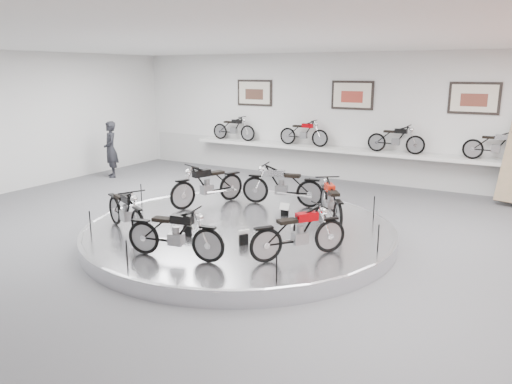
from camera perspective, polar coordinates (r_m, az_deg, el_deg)
The scene contains 21 objects.
floor at distance 10.26m, azimuth -2.79°, elevation -5.86°, with size 16.00×16.00×0.00m, color #4F4F51.
ceiling at distance 9.69m, azimuth -3.07°, elevation 17.04°, with size 16.00×16.00×0.00m, color white.
wall_back at distance 16.07m, azimuth 10.88°, elevation 8.32°, with size 16.00×16.00×0.00m, color silver.
dado_band at distance 16.25m, azimuth 10.62°, elevation 3.22°, with size 15.68×0.04×1.10m, color #BCBCBA.
display_platform at distance 10.45m, azimuth -1.90°, elevation -4.61°, with size 6.40×6.40×0.30m, color silver.
platform_rim at distance 10.42m, azimuth -1.91°, elevation -3.99°, with size 6.40×6.40×0.10m, color #B2B2BA.
shelf at distance 15.91m, azimuth 10.36°, elevation 4.66°, with size 11.00×0.55×0.10m, color silver.
poster_left at distance 17.45m, azimuth -0.17°, elevation 11.27°, with size 1.35×0.06×0.88m, color beige.
poster_center at distance 15.99m, azimuth 10.94°, elevation 10.81°, with size 1.35×0.06×0.88m, color beige.
poster_right at distance 15.20m, azimuth 23.67°, elevation 9.79°, with size 1.35×0.06×0.88m, color beige.
shelf_bike_a at distance 17.70m, azimuth -2.57°, elevation 7.11°, with size 1.22×0.42×0.73m, color black, non-canonical shape.
shelf_bike_b at distance 16.41m, azimuth 5.46°, elevation 6.56°, with size 1.22×0.42×0.73m, color #880107, non-canonical shape.
shelf_bike_c at distance 15.42m, azimuth 15.69°, elevation 5.66°, with size 1.22×0.42×0.73m, color black, non-canonical shape.
shelf_bike_d at distance 14.99m, azimuth 25.73°, elevation 4.60°, with size 1.22×0.42×0.73m, color #AEADB2, non-canonical shape.
bike_a at distance 10.65m, azimuth 8.55°, elevation -1.01°, with size 1.55×0.55×0.91m, color red, non-canonical shape.
bike_b at distance 11.85m, azimuth 3.01°, elevation 0.82°, with size 1.69×0.60×0.99m, color #AEADB2, non-canonical shape.
bike_c at distance 11.91m, azimuth -5.56°, elevation 0.90°, with size 1.73×0.61×1.02m, color black, non-canonical shape.
bike_d at distance 10.18m, azimuth -14.68°, elevation -1.99°, with size 1.56×0.55×0.92m, color black, non-canonical shape.
bike_e at distance 8.59m, azimuth -9.26°, elevation -4.64°, with size 1.54×0.54×0.91m, color black, non-canonical shape.
bike_f at distance 8.56m, azimuth 4.94°, elevation -4.57°, with size 1.55×0.55×0.91m, color #880107, non-canonical shape.
visitor at distance 17.11m, azimuth -16.27°, elevation 4.69°, with size 0.67×0.44×1.84m, color black.
Camera 1 is at (5.26, -8.12, 3.42)m, focal length 35.00 mm.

